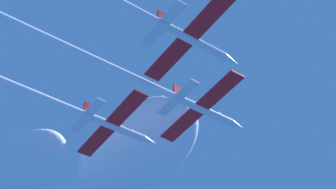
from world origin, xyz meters
TOP-DOWN VIEW (x-y plane):
  - jet_lead at (0.49, -14.61)m, footprint 15.73×49.92m
  - jet_left_wing at (-8.83, -21.25)m, footprint 15.73×46.54m
  - cloud_wispy at (-28.38, -12.78)m, footprint 17.59×9.67m
  - cloud_puffy at (-28.12, 6.12)m, footprint 31.70×17.43m

SIDE VIEW (x-z plane):
  - jet_left_wing at x=-8.83m, z-range -1.49..1.12m
  - jet_lead at x=0.49m, z-range -1.20..1.40m
  - cloud_wispy at x=-28.38m, z-range 0.52..6.68m
  - cloud_puffy at x=-28.12m, z-range 8.20..19.30m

